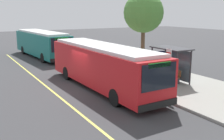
{
  "coord_description": "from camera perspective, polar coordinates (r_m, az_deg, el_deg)",
  "views": [
    {
      "loc": [
        16.3,
        -7.22,
        5.07
      ],
      "look_at": [
        1.97,
        1.07,
        1.48
      ],
      "focal_mm": 42.86,
      "sensor_mm": 36.0,
      "label": 1
    }
  ],
  "objects": [
    {
      "name": "ground_plane",
      "position": [
        18.54,
        -5.93,
        -3.7
      ],
      "size": [
        120.0,
        120.0,
        0.0
      ],
      "primitive_type": "plane",
      "color": "#38383A"
    },
    {
      "name": "sidewalk_curb",
      "position": [
        21.57,
        8.75,
        -1.29
      ],
      "size": [
        44.0,
        6.4,
        0.15
      ],
      "primitive_type": "cube",
      "color": "gray",
      "rests_on": "ground_plane"
    },
    {
      "name": "lane_stripe_center",
      "position": [
        17.79,
        -12.42,
        -4.59
      ],
      "size": [
        36.0,
        0.14,
        0.01
      ],
      "primitive_type": "cube",
      "color": "#E0D64C",
      "rests_on": "ground_plane"
    },
    {
      "name": "transit_bus_main",
      "position": [
        17.93,
        -2.12,
        1.13
      ],
      "size": [
        11.58,
        2.84,
        2.95
      ],
      "color": "red",
      "rests_on": "ground_plane"
    },
    {
      "name": "transit_bus_second",
      "position": [
        31.66,
        -14.75,
        5.58
      ],
      "size": [
        11.54,
        3.38,
        2.95
      ],
      "color": "#146B66",
      "rests_on": "ground_plane"
    },
    {
      "name": "bus_shelter",
      "position": [
        19.65,
        12.41,
        2.72
      ],
      "size": [
        2.9,
        1.6,
        2.48
      ],
      "color": "#333338",
      "rests_on": "sidewalk_curb"
    },
    {
      "name": "waiting_bench",
      "position": [
        19.64,
        12.47,
        -1.11
      ],
      "size": [
        1.6,
        0.48,
        0.95
      ],
      "color": "brown",
      "rests_on": "sidewalk_curb"
    },
    {
      "name": "route_sign_post",
      "position": [
        16.47,
        11.95,
        1.08
      ],
      "size": [
        0.44,
        0.08,
        2.8
      ],
      "color": "#333338",
      "rests_on": "sidewalk_curb"
    },
    {
      "name": "pedestrian_commuter",
      "position": [
        20.3,
        7.45,
        0.91
      ],
      "size": [
        0.24,
        0.4,
        1.69
      ],
      "color": "#282D47",
      "rests_on": "sidewalk_curb"
    },
    {
      "name": "street_tree_upstreet",
      "position": [
        24.65,
        6.74,
        11.98
      ],
      "size": [
        3.59,
        3.59,
        6.67
      ],
      "color": "brown",
      "rests_on": "sidewalk_curb"
    }
  ]
}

